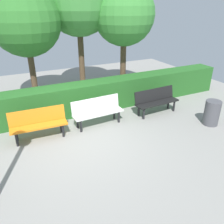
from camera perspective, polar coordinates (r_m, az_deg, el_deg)
The scene contains 9 objects.
ground_plane at distance 6.59m, azimuth -7.71°, elevation -7.26°, with size 16.00×16.00×0.00m, color gray.
bench_black at distance 8.14m, azimuth 10.92°, elevation 2.97°, with size 1.65×0.54×0.86m.
bench_white at distance 7.22m, azimuth -3.68°, elevation 0.42°, with size 1.63×0.52×0.86m.
bench_orange at distance 6.80m, azimuth -17.88°, elevation -2.54°, with size 1.58×0.53×0.86m.
hedge_row at distance 8.17m, azimuth -5.99°, elevation 3.71°, with size 11.24×0.76×1.05m, color #266023.
tree_near at distance 9.58m, azimuth 3.03°, elevation 23.02°, with size 2.39×2.39×4.34m.
tree_mid at distance 9.79m, azimuth -8.43°, elevation 25.75°, with size 2.69×2.69×4.99m.
tree_far at distance 8.99m, azimuth -20.90°, elevation 20.47°, with size 2.49×2.49×4.25m.
trash_bin at distance 7.90m, azimuth 23.63°, elevation -0.18°, with size 0.48×0.48×0.80m, color #4C4C51.
Camera 1 is at (1.61, 5.32, 3.54)m, focal length 36.66 mm.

